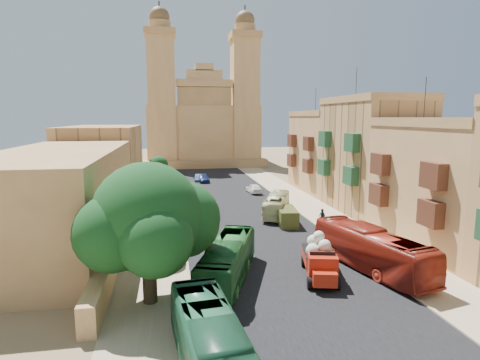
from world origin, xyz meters
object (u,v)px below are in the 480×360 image
object	(u,v)px
bus_red_east	(371,249)
car_white_b	(254,188)
olive_pickup	(287,217)
bus_green_south	(213,352)
street_tree_a	(147,214)
car_dkblue	(204,179)
church	(203,125)
bus_green_north	(228,261)
pedestrian_c	(322,217)
bus_cream_east	(277,205)
car_cream	(277,204)
street_tree_c	(156,176)
ficus_tree	(149,221)
red_truck	(320,258)
pedestrian_a	(420,274)
car_blue_b	(199,178)
car_white_a	(199,205)
street_tree_d	(158,166)
car_blue_a	(218,251)
street_tree_b	(153,190)

from	to	relation	value
bus_red_east	car_white_b	xyz separation A→B (m)	(-2.23, 31.62, -0.85)
olive_pickup	bus_green_south	world-z (taller)	bus_green_south
street_tree_a	bus_red_east	bearing A→B (deg)	-17.93
car_dkblue	church	bearing A→B (deg)	85.21
bus_green_north	pedestrian_c	size ratio (longest dim) A/B	5.55
bus_green_north	bus_red_east	distance (m)	10.83
bus_cream_east	car_cream	xyz separation A→B (m)	(0.77, 2.68, -0.55)
street_tree_c	bus_green_north	xyz separation A→B (m)	(5.67, -29.60, -1.79)
olive_pickup	ficus_tree	bearing A→B (deg)	-130.00
red_truck	pedestrian_a	bearing A→B (deg)	-23.26
red_truck	car_blue_b	distance (m)	46.05
ficus_tree	car_dkblue	size ratio (longest dim) A/B	1.99
ficus_tree	bus_green_south	size ratio (longest dim) A/B	0.83
car_dkblue	car_blue_b	size ratio (longest dim) A/B	1.23
street_tree_a	car_white_a	bearing A→B (deg)	72.51
church	bus_green_north	bearing A→B (deg)	-93.43
bus_green_south	car_blue_b	xyz separation A→B (m)	(3.43, 55.95, -0.89)
ficus_tree	car_white_b	distance (m)	37.18
red_truck	car_white_b	bearing A→B (deg)	86.38
pedestrian_c	car_white_b	bearing A→B (deg)	176.85
street_tree_d	red_truck	xyz separation A→B (m)	(12.22, -42.11, -1.94)
street_tree_d	bus_green_north	bearing A→B (deg)	-82.23
car_blue_a	pedestrian_a	distance (m)	14.89
street_tree_a	car_blue_b	distance (m)	40.34
street_tree_c	street_tree_d	world-z (taller)	street_tree_d
street_tree_d	bus_cream_east	bearing A→B (deg)	-59.57
street_tree_a	street_tree_c	world-z (taller)	street_tree_a
bus_green_north	car_dkblue	xyz separation A→B (m)	(2.07, 43.59, -0.81)
church	car_cream	distance (m)	52.73
church	car_white_a	xyz separation A→B (m)	(-4.65, -49.64, -8.96)
street_tree_a	street_tree_d	xyz separation A→B (m)	(-0.00, 36.00, -0.31)
bus_green_north	car_blue_b	xyz separation A→B (m)	(1.26, 45.22, -0.86)
bus_green_north	bus_cream_east	bearing A→B (deg)	84.41
bus_green_south	bus_cream_east	xyz separation A→B (m)	(10.50, 28.50, -0.23)
olive_pickup	car_cream	xyz separation A→B (m)	(0.77, 6.85, -0.17)
car_white_b	pedestrian_a	xyz separation A→B (m)	(4.04, -35.01, 0.11)
street_tree_c	car_blue_b	bearing A→B (deg)	66.07
bus_green_south	bus_cream_east	world-z (taller)	bus_green_south
street_tree_b	street_tree_a	bearing A→B (deg)	-90.00
bus_cream_east	car_dkblue	bearing A→B (deg)	-54.02
car_blue_a	car_white_a	size ratio (longest dim) A/B	1.06
car_blue_a	ficus_tree	bearing A→B (deg)	-122.91
car_cream	bus_cream_east	bearing A→B (deg)	63.74
car_blue_b	pedestrian_a	xyz separation A→B (m)	(11.37, -48.35, 0.24)
street_tree_a	church	bearing A→B (deg)	81.46
car_blue_a	pedestrian_a	size ratio (longest dim) A/B	2.18
bus_red_east	car_blue_b	distance (m)	45.98
street_tree_c	bus_cream_east	distance (m)	18.44
bus_cream_east	pedestrian_a	world-z (taller)	bus_cream_east
street_tree_b	car_cream	distance (m)	15.31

